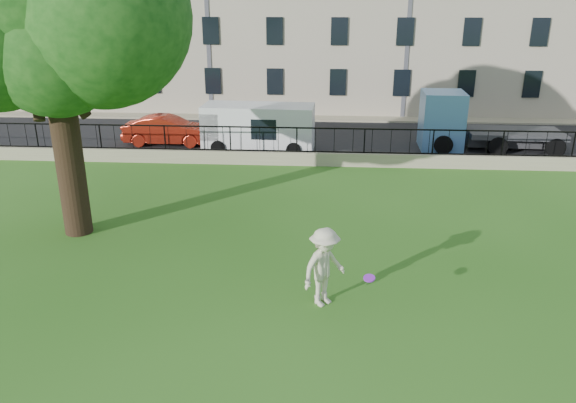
# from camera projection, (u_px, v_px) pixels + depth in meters

# --- Properties ---
(ground) EXTENTS (120.00, 120.00, 0.00)m
(ground) POSITION_uv_depth(u_px,v_px,m) (271.00, 299.00, 14.19)
(ground) COLOR #285E16
(ground) RESTS_ON ground
(retaining_wall) EXTENTS (50.00, 0.40, 0.60)m
(retaining_wall) POSITION_uv_depth(u_px,v_px,m) (297.00, 158.00, 25.32)
(retaining_wall) COLOR gray
(retaining_wall) RESTS_ON ground
(iron_railing) EXTENTS (50.00, 0.05, 1.13)m
(iron_railing) POSITION_uv_depth(u_px,v_px,m) (297.00, 140.00, 25.02)
(iron_railing) COLOR black
(iron_railing) RESTS_ON retaining_wall
(street) EXTENTS (60.00, 9.00, 0.01)m
(street) POSITION_uv_depth(u_px,v_px,m) (302.00, 140.00, 29.82)
(street) COLOR black
(street) RESTS_ON ground
(sidewalk) EXTENTS (60.00, 1.40, 0.12)m
(sidewalk) POSITION_uv_depth(u_px,v_px,m) (305.00, 118.00, 34.66)
(sidewalk) COLOR gray
(sidewalk) RESTS_ON ground
(building_row) EXTENTS (56.40, 10.40, 13.80)m
(building_row) POSITION_uv_depth(u_px,v_px,m) (310.00, 0.00, 37.59)
(building_row) COLOR #B4A98F
(building_row) RESTS_ON ground
(man) EXTENTS (1.46, 1.46, 2.03)m
(man) POSITION_uv_depth(u_px,v_px,m) (324.00, 267.00, 13.63)
(man) COLOR beige
(man) RESTS_ON ground
(frisbee) EXTENTS (0.34, 0.33, 0.12)m
(frisbee) POSITION_uv_depth(u_px,v_px,m) (369.00, 278.00, 12.85)
(frisbee) COLOR purple
(red_sedan) EXTENTS (4.48, 1.59, 1.47)m
(red_sedan) POSITION_uv_depth(u_px,v_px,m) (168.00, 130.00, 28.61)
(red_sedan) COLOR #B52816
(red_sedan) RESTS_ON street
(white_van) EXTENTS (5.43, 2.31, 2.25)m
(white_van) POSITION_uv_depth(u_px,v_px,m) (259.00, 128.00, 27.41)
(white_van) COLOR silver
(white_van) RESTS_ON street
(blue_truck) EXTENTS (6.78, 2.62, 2.81)m
(blue_truck) POSITION_uv_depth(u_px,v_px,m) (490.00, 121.00, 27.51)
(blue_truck) COLOR #4F80BA
(blue_truck) RESTS_ON street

